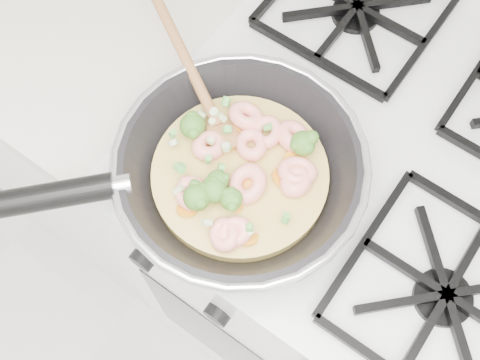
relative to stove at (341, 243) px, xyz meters
The scene contains 3 objects.
stove is the anchor object (origin of this frame).
counter_left 0.80m from the stove, behind, with size 1.00×0.60×0.90m.
skillet 0.54m from the stove, 126.45° to the right, with size 0.44×0.41×0.09m.
Camera 1 is at (0.05, 1.28, 1.60)m, focal length 44.38 mm.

